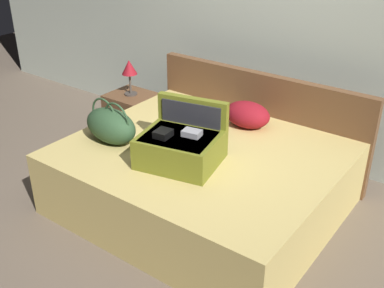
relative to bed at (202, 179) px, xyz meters
name	(u,v)px	position (x,y,z in m)	size (l,w,h in m)	color
ground_plane	(170,231)	(0.00, -0.40, -0.25)	(12.00, 12.00, 0.00)	#6B5B4C
back_wall	(287,13)	(0.00, 1.25, 1.05)	(8.00, 0.10, 2.60)	#B7C1B2
bed	(202,179)	(0.00, 0.00, 0.00)	(1.97, 1.67, 0.51)	tan
headboard	(259,120)	(0.00, 0.87, 0.18)	(2.01, 0.08, 0.87)	brown
hard_case_large	(181,145)	(-0.01, -0.23, 0.39)	(0.62, 0.57, 0.42)	olive
duffel_bag	(111,125)	(-0.64, -0.30, 0.39)	(0.49, 0.30, 0.34)	#2D4C2D
pillow_near_headboard	(198,122)	(-0.20, 0.23, 0.35)	(0.47, 0.30, 0.18)	navy
pillow_center_head	(247,115)	(0.06, 0.56, 0.36)	(0.39, 0.27, 0.21)	maroon
nightstand	(132,116)	(-1.27, 0.58, -0.02)	(0.44, 0.40, 0.47)	brown
table_lamp	(129,69)	(-1.27, 0.58, 0.47)	(0.15, 0.15, 0.35)	#3F3833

